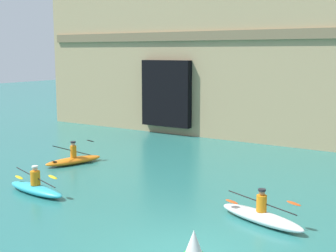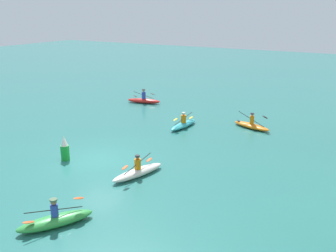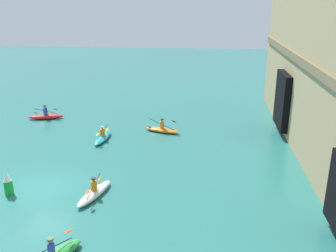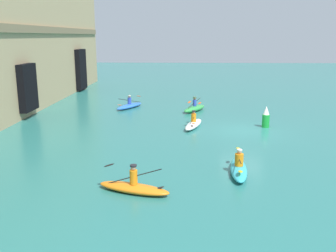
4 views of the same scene
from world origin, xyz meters
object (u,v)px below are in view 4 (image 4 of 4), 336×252
at_px(kayak_white, 193,124).
at_px(marker_buoy, 266,118).
at_px(kayak_green, 195,108).
at_px(kayak_blue, 130,106).
at_px(kayak_cyan, 239,168).
at_px(kayak_orange, 134,187).

relative_size(kayak_white, marker_buoy, 2.28).
bearing_deg(kayak_green, kayak_blue, 108.88).
xyz_separation_m(kayak_blue, kayak_cyan, (-14.48, -6.71, 0.02)).
bearing_deg(marker_buoy, kayak_orange, 146.23).
distance_m(kayak_green, marker_buoy, 6.65).
relative_size(kayak_green, kayak_cyan, 0.96).
distance_m(kayak_blue, kayak_white, 8.08).
xyz_separation_m(kayak_orange, marker_buoy, (10.53, -7.04, 0.42)).
distance_m(kayak_orange, marker_buoy, 12.67).
height_order(kayak_orange, marker_buoy, marker_buoy).
height_order(kayak_cyan, marker_buoy, marker_buoy).
xyz_separation_m(kayak_green, kayak_cyan, (-13.36, -1.51, -0.02)).
height_order(kayak_green, kayak_cyan, kayak_green).
relative_size(kayak_white, kayak_cyan, 1.05).
bearing_deg(kayak_white, marker_buoy, 109.60).
xyz_separation_m(kayak_white, marker_buoy, (0.25, -4.59, 0.40)).
distance_m(kayak_blue, marker_buoy, 11.36).
distance_m(kayak_blue, kayak_cyan, 15.95).
bearing_deg(kayak_blue, marker_buoy, -94.84).
relative_size(kayak_white, kayak_orange, 1.07).
relative_size(kayak_blue, kayak_white, 1.02).
xyz_separation_m(kayak_white, kayak_cyan, (-8.13, -1.71, -0.00)).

